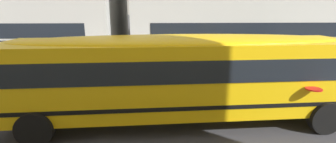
{
  "coord_description": "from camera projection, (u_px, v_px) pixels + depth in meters",
  "views": [
    {
      "loc": [
        -0.32,
        -8.76,
        3.37
      ],
      "look_at": [
        0.07,
        -0.98,
        1.34
      ],
      "focal_mm": 25.0,
      "sensor_mm": 36.0,
      "label": 1
    }
  ],
  "objects": [
    {
      "name": "sidewalk_far",
      "position": [
        161.0,
        59.0,
        16.83
      ],
      "size": [
        120.0,
        3.0,
        0.01
      ],
      "primitive_type": "cube",
      "color": "gray",
      "rests_on": "ground_plane"
    },
    {
      "name": "lane_centreline",
      "position": [
        165.0,
        98.0,
        9.33
      ],
      "size": [
        110.0,
        0.16,
        0.01
      ],
      "primitive_type": "cube",
      "color": "silver",
      "rests_on": "ground_plane"
    },
    {
      "name": "parked_car_green_beside_sign",
      "position": [
        281.0,
        53.0,
        14.54
      ],
      "size": [
        3.93,
        1.94,
        1.64
      ],
      "rotation": [
        0.0,
        0.0,
        -0.02
      ],
      "color": "#236038",
      "rests_on": "ground_plane"
    },
    {
      "name": "school_bus",
      "position": [
        190.0,
        71.0,
        7.08
      ],
      "size": [
        12.1,
        2.91,
        2.69
      ],
      "rotation": [
        0.0,
        0.0,
        0.04
      ],
      "color": "yellow",
      "rests_on": "ground_plane"
    },
    {
      "name": "ground_plane",
      "position": [
        165.0,
        98.0,
        9.33
      ],
      "size": [
        400.0,
        400.0,
        0.0
      ],
      "primitive_type": "plane",
      "color": "#38383D"
    }
  ]
}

